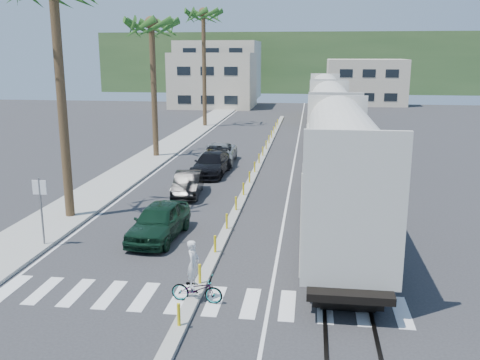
# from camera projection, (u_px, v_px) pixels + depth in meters

# --- Properties ---
(ground) EXTENTS (140.00, 140.00, 0.00)m
(ground) POSITION_uv_depth(u_px,v_px,m) (206.00, 276.00, 19.64)
(ground) COLOR #28282B
(ground) RESTS_ON ground
(sidewalk) EXTENTS (3.00, 90.00, 0.15)m
(sidewalk) POSITION_uv_depth(u_px,v_px,m) (164.00, 149.00, 44.82)
(sidewalk) COLOR gray
(sidewalk) RESTS_ON ground
(rails) EXTENTS (1.56, 100.00, 0.06)m
(rails) POSITION_uv_depth(u_px,v_px,m) (326.00, 148.00, 45.98)
(rails) COLOR black
(rails) RESTS_ON ground
(median) EXTENTS (0.45, 60.00, 0.85)m
(median) POSITION_uv_depth(u_px,v_px,m) (259.00, 164.00, 38.86)
(median) COLOR gray
(median) RESTS_ON ground
(crosswalk) EXTENTS (14.00, 2.20, 0.01)m
(crosswalk) POSITION_uv_depth(u_px,v_px,m) (194.00, 300.00, 17.71)
(crosswalk) COLOR silver
(crosswalk) RESTS_ON ground
(lane_markings) EXTENTS (9.42, 90.00, 0.01)m
(lane_markings) POSITION_uv_depth(u_px,v_px,m) (239.00, 152.00, 44.02)
(lane_markings) COLOR silver
(lane_markings) RESTS_ON ground
(freight_train) EXTENTS (3.00, 60.94, 5.85)m
(freight_train) POSITION_uv_depth(u_px,v_px,m) (328.00, 119.00, 41.92)
(freight_train) COLOR beige
(freight_train) RESTS_ON ground
(palm_trees) EXTENTS (3.50, 37.20, 13.75)m
(palm_trees) POSITION_uv_depth(u_px,v_px,m) (156.00, 14.00, 40.06)
(palm_trees) COLOR brown
(palm_trees) RESTS_ON ground
(street_sign) EXTENTS (0.60, 0.08, 3.00)m
(street_sign) POSITION_uv_depth(u_px,v_px,m) (41.00, 202.00, 22.05)
(street_sign) COLOR slate
(street_sign) RESTS_ON ground
(buildings) EXTENTS (38.00, 27.00, 10.00)m
(buildings) POSITION_uv_depth(u_px,v_px,m) (251.00, 75.00, 88.54)
(buildings) COLOR beige
(buildings) RESTS_ON ground
(hillside) EXTENTS (80.00, 20.00, 12.00)m
(hillside) POSITION_uv_depth(u_px,v_px,m) (296.00, 62.00, 114.66)
(hillside) COLOR #385628
(hillside) RESTS_ON ground
(car_lead) EXTENTS (2.44, 4.86, 1.58)m
(car_lead) POSITION_uv_depth(u_px,v_px,m) (159.00, 221.00, 23.41)
(car_lead) COLOR black
(car_lead) RESTS_ON ground
(car_second) EXTENTS (2.20, 4.37, 1.35)m
(car_second) POSITION_uv_depth(u_px,v_px,m) (188.00, 184.00, 30.53)
(car_second) COLOR black
(car_second) RESTS_ON ground
(car_third) EXTENTS (2.49, 5.28, 1.48)m
(car_third) POSITION_uv_depth(u_px,v_px,m) (211.00, 164.00, 35.73)
(car_third) COLOR black
(car_third) RESTS_ON ground
(car_rear) EXTENTS (2.96, 5.49, 1.46)m
(car_rear) POSITION_uv_depth(u_px,v_px,m) (218.00, 154.00, 39.35)
(car_rear) COLOR #9C9FA0
(car_rear) RESTS_ON ground
(cyclist) EXTENTS (0.87, 1.81, 2.12)m
(cyclist) POSITION_uv_depth(u_px,v_px,m) (196.00, 283.00, 17.41)
(cyclist) COLOR #9EA0A5
(cyclist) RESTS_ON ground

